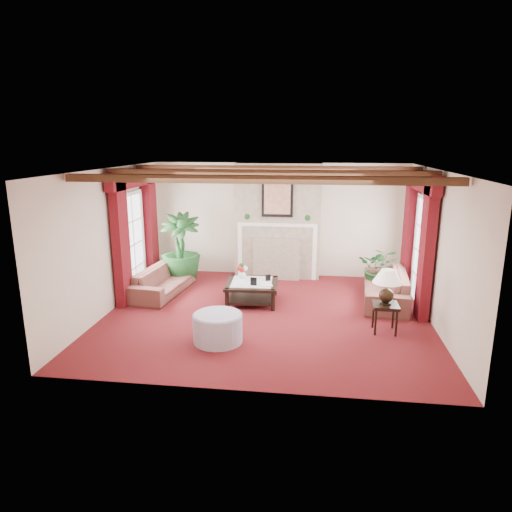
# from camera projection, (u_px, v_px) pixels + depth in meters

# --- Properties ---
(floor) EXTENTS (6.00, 6.00, 0.00)m
(floor) POSITION_uv_depth(u_px,v_px,m) (266.00, 314.00, 8.63)
(floor) COLOR #4A0D13
(floor) RESTS_ON ground
(ceiling) EXTENTS (6.00, 6.00, 0.00)m
(ceiling) POSITION_uv_depth(u_px,v_px,m) (267.00, 170.00, 7.97)
(ceiling) COLOR white
(ceiling) RESTS_ON floor
(back_wall) EXTENTS (6.00, 0.02, 2.70)m
(back_wall) POSITION_uv_depth(u_px,v_px,m) (279.00, 220.00, 10.95)
(back_wall) COLOR beige
(back_wall) RESTS_ON ground
(left_wall) EXTENTS (0.02, 5.50, 2.70)m
(left_wall) POSITION_uv_depth(u_px,v_px,m) (110.00, 240.00, 8.67)
(left_wall) COLOR beige
(left_wall) RESTS_ON ground
(right_wall) EXTENTS (0.02, 5.50, 2.70)m
(right_wall) POSITION_uv_depth(u_px,v_px,m) (438.00, 250.00, 7.93)
(right_wall) COLOR beige
(right_wall) RESTS_ON ground
(ceiling_beams) EXTENTS (6.00, 3.00, 0.12)m
(ceiling_beams) POSITION_uv_depth(u_px,v_px,m) (267.00, 173.00, 7.99)
(ceiling_beams) COLOR #351D11
(ceiling_beams) RESTS_ON ceiling
(fireplace) EXTENTS (2.00, 0.52, 2.70)m
(fireplace) POSITION_uv_depth(u_px,v_px,m) (279.00, 163.00, 10.43)
(fireplace) COLOR tan
(fireplace) RESTS_ON ground
(french_door_left) EXTENTS (0.10, 1.10, 2.16)m
(french_door_left) POSITION_uv_depth(u_px,v_px,m) (129.00, 194.00, 9.44)
(french_door_left) COLOR white
(french_door_left) RESTS_ON ground
(french_door_right) EXTENTS (0.10, 1.10, 2.16)m
(french_door_right) POSITION_uv_depth(u_px,v_px,m) (427.00, 198.00, 8.70)
(french_door_right) COLOR white
(french_door_right) RESTS_ON ground
(curtains_left) EXTENTS (0.20, 2.40, 2.55)m
(curtains_left) POSITION_uv_depth(u_px,v_px,m) (133.00, 173.00, 9.33)
(curtains_left) COLOR #520B11
(curtains_left) RESTS_ON ground
(curtains_right) EXTENTS (0.20, 2.40, 2.55)m
(curtains_right) POSITION_uv_depth(u_px,v_px,m) (423.00, 176.00, 8.62)
(curtains_right) COLOR #520B11
(curtains_right) RESTS_ON ground
(sofa_left) EXTENTS (2.03, 0.98, 0.75)m
(sofa_left) POSITION_uv_depth(u_px,v_px,m) (163.00, 277.00, 9.75)
(sofa_left) COLOR #3B101E
(sofa_left) RESTS_ON ground
(sofa_right) EXTENTS (2.23, 1.03, 0.82)m
(sofa_right) POSITION_uv_depth(u_px,v_px,m) (386.00, 282.00, 9.26)
(sofa_right) COLOR #3B101E
(sofa_right) RESTS_ON ground
(potted_palm) EXTENTS (1.65, 2.03, 0.90)m
(potted_palm) POSITION_uv_depth(u_px,v_px,m) (181.00, 263.00, 10.53)
(potted_palm) COLOR black
(potted_palm) RESTS_ON ground
(small_plant) EXTENTS (1.34, 1.39, 0.76)m
(small_plant) POSITION_uv_depth(u_px,v_px,m) (379.00, 273.00, 9.99)
(small_plant) COLOR black
(small_plant) RESTS_ON ground
(coffee_table) EXTENTS (1.08, 1.08, 0.42)m
(coffee_table) POSITION_uv_depth(u_px,v_px,m) (252.00, 292.00, 9.25)
(coffee_table) COLOR black
(coffee_table) RESTS_ON ground
(side_table) EXTENTS (0.47, 0.47, 0.50)m
(side_table) POSITION_uv_depth(u_px,v_px,m) (385.00, 318.00, 7.79)
(side_table) COLOR black
(side_table) RESTS_ON ground
(ottoman) EXTENTS (0.80, 0.80, 0.47)m
(ottoman) POSITION_uv_depth(u_px,v_px,m) (218.00, 328.00, 7.41)
(ottoman) COLOR #A8A1B7
(ottoman) RESTS_ON ground
(table_lamp) EXTENTS (0.49, 0.49, 0.63)m
(table_lamp) POSITION_uv_depth(u_px,v_px,m) (387.00, 286.00, 7.65)
(table_lamp) COLOR black
(table_lamp) RESTS_ON side_table
(flower_vase) EXTENTS (0.23, 0.24, 0.18)m
(flower_vase) POSITION_uv_depth(u_px,v_px,m) (242.00, 274.00, 9.46)
(flower_vase) COLOR silver
(flower_vase) RESTS_ON coffee_table
(book) EXTENTS (0.23, 0.12, 0.29)m
(book) POSITION_uv_depth(u_px,v_px,m) (261.00, 278.00, 8.96)
(book) COLOR black
(book) RESTS_ON coffee_table
(photo_frame_a) EXTENTS (0.13, 0.04, 0.17)m
(photo_frame_a) POSITION_uv_depth(u_px,v_px,m) (254.00, 282.00, 8.95)
(photo_frame_a) COLOR black
(photo_frame_a) RESTS_ON coffee_table
(photo_frame_b) EXTENTS (0.11, 0.06, 0.14)m
(photo_frame_b) POSITION_uv_depth(u_px,v_px,m) (268.00, 278.00, 9.25)
(photo_frame_b) COLOR black
(photo_frame_b) RESTS_ON coffee_table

